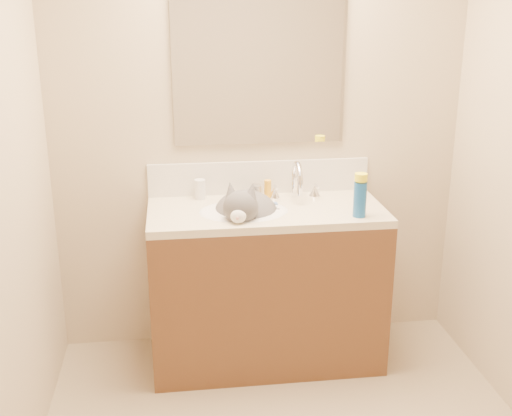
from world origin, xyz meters
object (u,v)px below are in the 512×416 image
object	(u,v)px
cat	(245,213)
spray_can	(360,200)
silver_jar	(257,191)
amber_bottle	(268,189)
faucet	(296,183)
pill_bottle	(200,189)
vanity_cabinet	(266,288)
basin	(244,224)

from	to	relation	value
cat	spray_can	bearing A→B (deg)	-2.18
silver_jar	amber_bottle	distance (m)	0.06
faucet	pill_bottle	distance (m)	0.51
spray_can	vanity_cabinet	bearing A→B (deg)	156.82
faucet	pill_bottle	size ratio (longest dim) A/B	2.66
basin	pill_bottle	size ratio (longest dim) A/B	4.27
basin	amber_bottle	xyz separation A→B (m)	(0.15, 0.21, 0.12)
faucet	cat	size ratio (longest dim) A/B	0.57
pill_bottle	silver_jar	distance (m)	0.30
pill_bottle	amber_bottle	world-z (taller)	pill_bottle
vanity_cabinet	faucet	size ratio (longest dim) A/B	4.29
silver_jar	cat	bearing A→B (deg)	-111.62
vanity_cabinet	silver_jar	distance (m)	0.52
silver_jar	spray_can	world-z (taller)	spray_can
vanity_cabinet	faucet	world-z (taller)	faucet
faucet	amber_bottle	xyz separation A→B (m)	(-0.15, 0.05, -0.04)
faucet	amber_bottle	distance (m)	0.16
cat	spray_can	distance (m)	0.58
faucet	amber_bottle	world-z (taller)	faucet
faucet	amber_bottle	size ratio (longest dim) A/B	2.95
pill_bottle	spray_can	world-z (taller)	spray_can
pill_bottle	silver_jar	xyz separation A→B (m)	(0.30, -0.00, -0.02)
faucet	spray_can	distance (m)	0.41
silver_jar	spray_can	xyz separation A→B (m)	(0.46, -0.39, 0.06)
pill_bottle	spray_can	size ratio (longest dim) A/B	0.61
basin	silver_jar	world-z (taller)	silver_jar
cat	basin	bearing A→B (deg)	-108.86
faucet	silver_jar	xyz separation A→B (m)	(-0.20, 0.07, -0.06)
vanity_cabinet	cat	bearing A→B (deg)	-172.17
vanity_cabinet	cat	xyz separation A→B (m)	(-0.11, -0.02, 0.43)
basin	faucet	bearing A→B (deg)	29.12
vanity_cabinet	cat	world-z (taller)	cat
vanity_cabinet	basin	size ratio (longest dim) A/B	2.67
silver_jar	pill_bottle	bearing A→B (deg)	179.99
pill_bottle	silver_jar	bearing A→B (deg)	-0.01
cat	spray_can	world-z (taller)	cat
faucet	spray_can	bearing A→B (deg)	-51.99
basin	pill_bottle	bearing A→B (deg)	131.48
cat	amber_bottle	xyz separation A→B (m)	(0.14, 0.20, 0.06)
amber_bottle	pill_bottle	bearing A→B (deg)	176.87
amber_bottle	faucet	bearing A→B (deg)	-17.62
vanity_cabinet	spray_can	xyz separation A→B (m)	(0.43, -0.18, 0.54)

